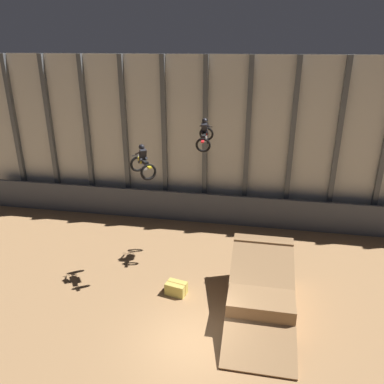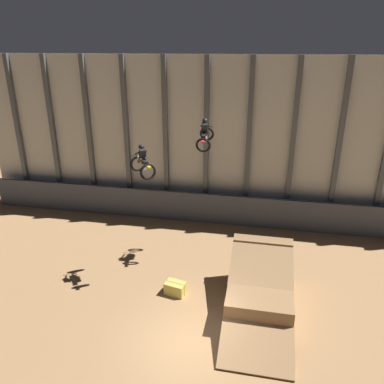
{
  "view_description": "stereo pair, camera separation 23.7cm",
  "coord_description": "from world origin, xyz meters",
  "px_view_note": "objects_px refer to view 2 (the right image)",
  "views": [
    {
      "loc": [
        2.03,
        -10.86,
        10.51
      ],
      "look_at": [
        -1.1,
        5.86,
        3.8
      ],
      "focal_mm": 35.0,
      "sensor_mm": 36.0,
      "label": 1
    },
    {
      "loc": [
        2.26,
        -10.81,
        10.51
      ],
      "look_at": [
        -1.1,
        5.86,
        3.8
      ],
      "focal_mm": 35.0,
      "sensor_mm": 36.0,
      "label": 2
    }
  ],
  "objects_px": {
    "dirt_ramp": "(260,288)",
    "hay_bale_trackside": "(175,288)",
    "rider_bike_left_air": "(142,163)",
    "rider_bike_right_air": "(205,135)"
  },
  "relations": [
    {
      "from": "rider_bike_left_air",
      "to": "hay_bale_trackside",
      "type": "bearing_deg",
      "value": -76.1
    },
    {
      "from": "dirt_ramp",
      "to": "rider_bike_left_air",
      "type": "xyz_separation_m",
      "value": [
        -5.48,
        1.35,
        4.85
      ]
    },
    {
      "from": "dirt_ramp",
      "to": "rider_bike_left_air",
      "type": "height_order",
      "value": "rider_bike_left_air"
    },
    {
      "from": "dirt_ramp",
      "to": "rider_bike_right_air",
      "type": "distance_m",
      "value": 7.54
    },
    {
      "from": "dirt_ramp",
      "to": "hay_bale_trackside",
      "type": "distance_m",
      "value": 3.76
    },
    {
      "from": "dirt_ramp",
      "to": "hay_bale_trackside",
      "type": "xyz_separation_m",
      "value": [
        -3.73,
        -0.06,
        -0.52
      ]
    },
    {
      "from": "dirt_ramp",
      "to": "rider_bike_right_air",
      "type": "relative_size",
      "value": 3.23
    },
    {
      "from": "rider_bike_right_air",
      "to": "hay_bale_trackside",
      "type": "distance_m",
      "value": 7.35
    },
    {
      "from": "hay_bale_trackside",
      "to": "dirt_ramp",
      "type": "bearing_deg",
      "value": 0.87
    },
    {
      "from": "rider_bike_left_air",
      "to": "dirt_ramp",
      "type": "bearing_deg",
      "value": -51.14
    }
  ]
}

